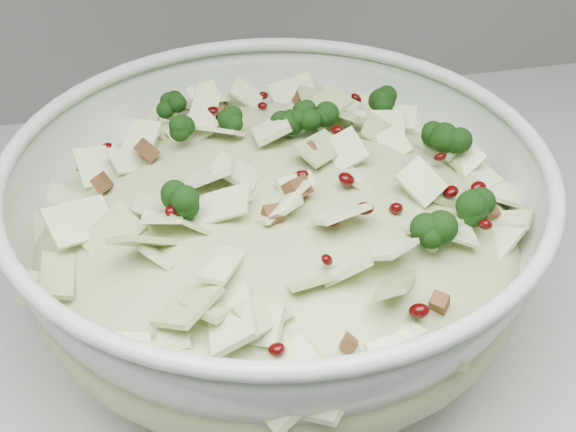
{
  "coord_description": "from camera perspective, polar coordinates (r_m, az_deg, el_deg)",
  "views": [
    {
      "loc": [
        0.2,
        1.14,
        1.37
      ],
      "look_at": [
        0.3,
        1.59,
        1.02
      ],
      "focal_mm": 50.0,
      "sensor_mm": 36.0,
      "label": 1
    }
  ],
  "objects": [
    {
      "name": "salad",
      "position": [
        0.6,
        -0.78,
        0.09
      ],
      "size": [
        0.49,
        0.49,
        0.16
      ],
      "rotation": [
        0.0,
        0.0,
        -0.43
      ],
      "color": "#B7BB80",
      "rests_on": "mixing_bowl"
    },
    {
      "name": "mixing_bowl",
      "position": [
        0.61,
        -0.76,
        -1.84
      ],
      "size": [
        0.5,
        0.5,
        0.16
      ],
      "rotation": [
        0.0,
        0.0,
        -0.33
      ],
      "color": "#BACDBC",
      "rests_on": "counter"
    }
  ]
}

